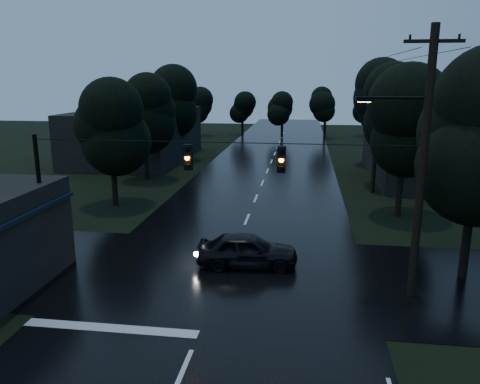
# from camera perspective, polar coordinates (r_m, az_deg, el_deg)

# --- Properties ---
(main_road) EXTENTS (12.00, 120.00, 0.02)m
(main_road) POSITION_cam_1_polar(r_m,az_deg,el_deg) (37.45, 2.74, 1.08)
(main_road) COLOR black
(main_road) RESTS_ON ground
(cross_street) EXTENTS (60.00, 9.00, 0.02)m
(cross_street) POSITION_cam_1_polar(r_m,az_deg,el_deg) (20.39, -1.94, -9.93)
(cross_street) COLOR black
(cross_street) RESTS_ON ground
(building_far_right) EXTENTS (10.00, 14.00, 4.40)m
(building_far_right) POSITION_cam_1_polar(r_m,az_deg,el_deg) (42.23, 22.64, 4.51)
(building_far_right) COLOR black
(building_far_right) RESTS_ON ground
(building_far_left) EXTENTS (10.00, 16.00, 5.00)m
(building_far_left) POSITION_cam_1_polar(r_m,az_deg,el_deg) (49.82, -12.49, 6.84)
(building_far_left) COLOR black
(building_far_left) RESTS_ON ground
(utility_pole_main) EXTENTS (3.50, 0.30, 10.00)m
(utility_pole_main) POSITION_cam_1_polar(r_m,az_deg,el_deg) (18.13, 21.12, 3.54)
(utility_pole_main) COLOR black
(utility_pole_main) RESTS_ON ground
(utility_pole_far) EXTENTS (2.00, 0.30, 7.50)m
(utility_pole_far) POSITION_cam_1_polar(r_m,az_deg,el_deg) (35.03, 16.23, 6.12)
(utility_pole_far) COLOR black
(utility_pole_far) RESTS_ON ground
(anchor_pole_left) EXTENTS (0.18, 0.18, 6.00)m
(anchor_pole_left) POSITION_cam_1_polar(r_m,az_deg,el_deg) (21.09, -23.03, -1.61)
(anchor_pole_left) COLOR black
(anchor_pole_left) RESTS_ON ground
(span_signals) EXTENTS (15.00, 0.37, 1.12)m
(span_signals) POSITION_cam_1_polar(r_m,az_deg,el_deg) (17.84, -0.87, 4.26)
(span_signals) COLOR black
(span_signals) RESTS_ON ground
(tree_corner_near) EXTENTS (4.48, 4.48, 9.44)m
(tree_corner_near) POSITION_cam_1_polar(r_m,az_deg,el_deg) (20.66, 27.11, 6.16)
(tree_corner_near) COLOR black
(tree_corner_near) RESTS_ON ground
(tree_left_a) EXTENTS (3.92, 3.92, 8.26)m
(tree_left_a) POSITION_cam_1_polar(r_m,az_deg,el_deg) (31.06, -15.49, 7.80)
(tree_left_a) COLOR black
(tree_left_a) RESTS_ON ground
(tree_left_b) EXTENTS (4.20, 4.20, 8.85)m
(tree_left_b) POSITION_cam_1_polar(r_m,az_deg,el_deg) (38.68, -11.67, 9.64)
(tree_left_b) COLOR black
(tree_left_b) RESTS_ON ground
(tree_left_c) EXTENTS (4.48, 4.48, 9.44)m
(tree_left_c) POSITION_cam_1_polar(r_m,az_deg,el_deg) (48.36, -8.40, 10.97)
(tree_left_c) COLOR black
(tree_left_c) RESTS_ON ground
(tree_right_a) EXTENTS (4.20, 4.20, 8.85)m
(tree_right_a) POSITION_cam_1_polar(r_m,az_deg,el_deg) (29.09, 19.48, 7.89)
(tree_right_a) COLOR black
(tree_right_a) RESTS_ON ground
(tree_right_b) EXTENTS (4.48, 4.48, 9.44)m
(tree_right_b) POSITION_cam_1_polar(r_m,az_deg,el_deg) (37.02, 18.04, 9.67)
(tree_right_b) COLOR black
(tree_right_b) RESTS_ON ground
(tree_right_c) EXTENTS (4.76, 4.76, 10.03)m
(tree_right_c) POSITION_cam_1_polar(r_m,az_deg,el_deg) (46.95, 16.73, 10.93)
(tree_right_c) COLOR black
(tree_right_c) RESTS_ON ground
(car) EXTENTS (4.58, 2.16, 1.51)m
(car) POSITION_cam_1_polar(r_m,az_deg,el_deg) (20.91, 0.91, -7.07)
(car) COLOR black
(car) RESTS_ON ground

